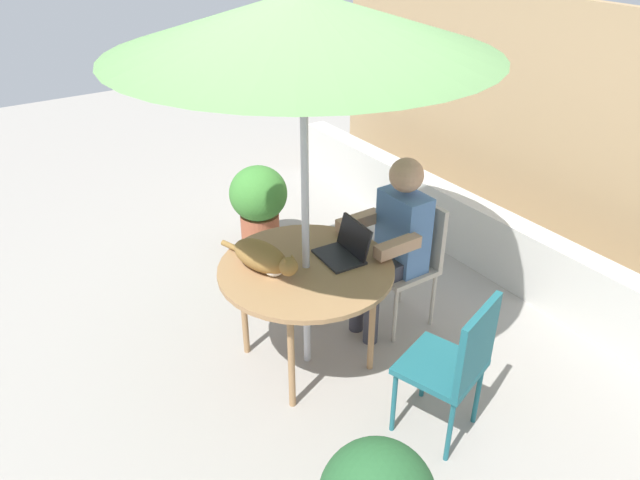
# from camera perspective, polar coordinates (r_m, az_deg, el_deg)

# --- Properties ---
(ground_plane) EXTENTS (14.00, 14.00, 0.00)m
(ground_plane) POSITION_cam_1_polar(r_m,az_deg,el_deg) (3.99, -1.22, -11.31)
(ground_plane) COLOR gray
(fence_back) EXTENTS (5.90, 0.08, 2.00)m
(fence_back) POSITION_cam_1_polar(r_m,az_deg,el_deg) (5.12, 23.63, 8.83)
(fence_back) COLOR tan
(fence_back) RESTS_ON ground
(planter_wall_low) EXTENTS (5.31, 0.20, 0.52)m
(planter_wall_low) POSITION_cam_1_polar(r_m,az_deg,el_deg) (4.87, 17.00, -0.65)
(planter_wall_low) COLOR beige
(planter_wall_low) RESTS_ON ground
(patio_table) EXTENTS (1.06, 1.06, 0.72)m
(patio_table) POSITION_cam_1_polar(r_m,az_deg,el_deg) (3.59, -1.33, -3.31)
(patio_table) COLOR #9E754C
(patio_table) RESTS_ON ground
(patio_umbrella) EXTENTS (1.97, 1.97, 2.26)m
(patio_umbrella) POSITION_cam_1_polar(r_m,az_deg,el_deg) (3.05, -1.67, 20.06)
(patio_umbrella) COLOR #B7B7BC
(patio_umbrella) RESTS_ON ground
(chair_occupied) EXTENTS (0.40, 0.40, 0.90)m
(chair_occupied) POSITION_cam_1_polar(r_m,az_deg,el_deg) (4.10, 8.66, -1.24)
(chair_occupied) COLOR #B2A899
(chair_occupied) RESTS_ON ground
(chair_empty) EXTENTS (0.51, 0.51, 0.90)m
(chair_empty) POSITION_cam_1_polar(r_m,az_deg,el_deg) (3.25, 12.92, -11.14)
(chair_empty) COLOR #1E606B
(chair_empty) RESTS_ON ground
(person_seated) EXTENTS (0.48, 0.48, 1.24)m
(person_seated) POSITION_cam_1_polar(r_m,az_deg,el_deg) (3.92, 7.12, 0.21)
(person_seated) COLOR #4C72A5
(person_seated) RESTS_ON ground
(laptop) EXTENTS (0.32, 0.27, 0.21)m
(laptop) POSITION_cam_1_polar(r_m,az_deg,el_deg) (3.63, 2.56, -0.66)
(laptop) COLOR black
(laptop) RESTS_ON patio_table
(cat) EXTENTS (0.64, 0.29, 0.17)m
(cat) POSITION_cam_1_polar(r_m,az_deg,el_deg) (3.50, -5.43, -1.69)
(cat) COLOR olive
(cat) RESTS_ON patio_table
(potted_plant_by_chair) EXTENTS (0.48, 0.48, 0.75)m
(potted_plant_by_chair) POSITION_cam_1_polar(r_m,az_deg,el_deg) (4.97, -5.86, 3.53)
(potted_plant_by_chair) COLOR #9E5138
(potted_plant_by_chair) RESTS_ON ground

